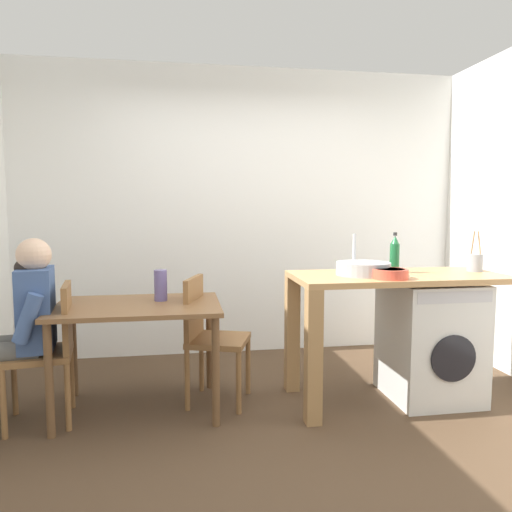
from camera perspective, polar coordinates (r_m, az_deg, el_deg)
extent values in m
plane|color=#4C3826|center=(3.16, 2.90, -20.27)|extent=(5.46, 5.46, 0.00)
cube|color=white|center=(4.57, -1.62, 5.28)|extent=(4.60, 0.10, 2.70)
cube|color=brown|center=(3.32, -14.04, -5.89)|extent=(1.10, 0.76, 0.03)
cylinder|color=brown|center=(3.18, -23.66, -13.60)|extent=(0.05, 0.05, 0.71)
cylinder|color=brown|center=(3.09, -4.86, -13.71)|extent=(0.05, 0.05, 0.71)
cylinder|color=brown|center=(3.80, -21.14, -10.39)|extent=(0.05, 0.05, 0.71)
cylinder|color=brown|center=(3.72, -5.64, -10.36)|extent=(0.05, 0.05, 0.71)
cube|color=olive|center=(3.40, -24.73, -10.75)|extent=(0.45, 0.45, 0.04)
cube|color=olive|center=(3.33, -21.80, -6.99)|extent=(0.09, 0.38, 0.45)
cylinder|color=olive|center=(3.33, -28.15, -15.33)|extent=(0.04, 0.04, 0.45)
cylinder|color=olive|center=(3.66, -27.10, -13.36)|extent=(0.04, 0.04, 0.45)
cylinder|color=olive|center=(3.28, -21.73, -15.36)|extent=(0.04, 0.04, 0.45)
cylinder|color=olive|center=(3.62, -21.32, -13.35)|extent=(0.04, 0.04, 0.45)
cube|color=olive|center=(3.43, -4.52, -10.09)|extent=(0.50, 0.50, 0.04)
cube|color=olive|center=(3.42, -7.50, -6.28)|extent=(0.15, 0.37, 0.45)
cylinder|color=olive|center=(3.63, -0.97, -12.90)|extent=(0.04, 0.04, 0.45)
cylinder|color=olive|center=(3.29, -2.09, -14.86)|extent=(0.04, 0.04, 0.45)
cylinder|color=olive|center=(3.70, -6.60, -12.54)|extent=(0.04, 0.04, 0.45)
cylinder|color=olive|center=(3.38, -8.29, -14.39)|extent=(0.04, 0.04, 0.45)
cylinder|color=#595651|center=(3.33, -28.09, -10.35)|extent=(0.42, 0.20, 0.14)
cylinder|color=#595651|center=(3.50, -27.55, -9.56)|extent=(0.42, 0.20, 0.14)
cube|color=#3F598C|center=(3.33, -24.95, -5.78)|extent=(0.25, 0.37, 0.52)
cylinder|color=#3F598C|center=(3.13, -25.79, -6.77)|extent=(0.20, 0.12, 0.31)
cylinder|color=#3F598C|center=(3.54, -24.83, -5.35)|extent=(0.20, 0.12, 0.31)
sphere|color=beige|center=(3.28, -25.20, 0.14)|extent=(0.21, 0.21, 0.21)
sphere|color=black|center=(3.30, -26.17, -1.32)|extent=(0.12, 0.12, 0.12)
cube|color=tan|center=(3.52, 16.73, -2.42)|extent=(1.50, 0.68, 0.04)
cube|color=#A07749|center=(3.11, 6.93, -12.00)|extent=(0.10, 0.10, 0.88)
cube|color=#A07749|center=(3.64, 4.38, -9.31)|extent=(0.10, 0.10, 0.88)
cube|color=silver|center=(3.73, 20.20, -9.45)|extent=(0.60, 0.60, 0.86)
cylinder|color=black|center=(3.49, 22.67, -11.31)|extent=(0.32, 0.02, 0.32)
cube|color=#B2B2B7|center=(3.40, 22.88, -4.60)|extent=(0.54, 0.01, 0.08)
cylinder|color=#9EA0A5|center=(3.40, 12.78, -1.48)|extent=(0.38, 0.38, 0.09)
cylinder|color=#B2B2B7|center=(3.56, 11.73, 0.39)|extent=(0.02, 0.02, 0.28)
cylinder|color=#19592D|center=(3.56, 16.34, -0.28)|extent=(0.07, 0.07, 0.21)
cone|color=#19592D|center=(3.55, 16.40, 1.89)|extent=(0.06, 0.06, 0.06)
cylinder|color=#262626|center=(3.55, 16.42, 2.56)|extent=(0.03, 0.03, 0.02)
cylinder|color=#D84C38|center=(3.27, 15.84, -2.07)|extent=(0.24, 0.24, 0.07)
cylinder|color=maroon|center=(3.26, 15.85, -1.78)|extent=(0.19, 0.19, 0.03)
cylinder|color=gray|center=(3.86, 24.88, -0.73)|extent=(0.11, 0.11, 0.13)
cylinder|color=#99724C|center=(3.85, 24.66, 1.42)|extent=(0.01, 0.04, 0.18)
cylinder|color=#99724C|center=(3.85, 25.31, 1.40)|extent=(0.01, 0.05, 0.18)
cylinder|color=slate|center=(3.38, -11.41, -3.48)|extent=(0.09, 0.09, 0.22)
cube|color=#B2B2B7|center=(3.40, 16.72, -2.28)|extent=(0.15, 0.06, 0.01)
cube|color=#262628|center=(3.40, 16.72, -2.28)|extent=(0.15, 0.06, 0.01)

